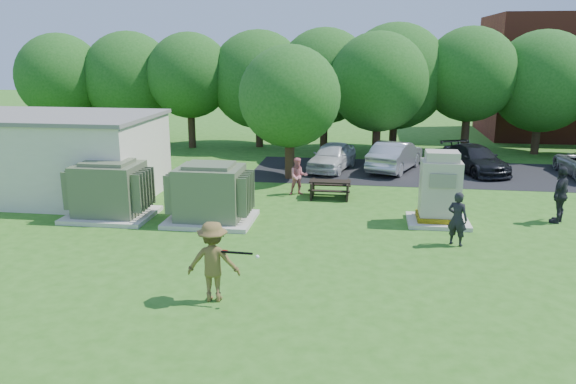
% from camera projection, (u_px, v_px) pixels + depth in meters
% --- Properties ---
extents(ground, '(120.00, 120.00, 0.00)m').
position_uv_depth(ground, '(267.00, 276.00, 15.02)').
color(ground, '#2D6619').
rests_on(ground, ground).
extents(service_building, '(10.00, 5.00, 3.20)m').
position_uv_depth(service_building, '(31.00, 157.00, 22.83)').
color(service_building, beige).
rests_on(service_building, ground).
extents(service_building_roof, '(10.20, 5.20, 0.15)m').
position_uv_depth(service_building_roof, '(27.00, 116.00, 22.41)').
color(service_building_roof, slate).
rests_on(service_building_roof, service_building).
extents(parking_strip, '(20.00, 6.00, 0.01)m').
position_uv_depth(parking_strip, '(460.00, 174.00, 26.99)').
color(parking_strip, '#232326').
rests_on(parking_strip, ground).
extents(transformer_left, '(3.00, 2.40, 2.07)m').
position_uv_depth(transformer_left, '(110.00, 191.00, 19.98)').
color(transformer_left, beige).
rests_on(transformer_left, ground).
extents(transformer_right, '(3.00, 2.40, 2.07)m').
position_uv_depth(transformer_right, '(210.00, 195.00, 19.47)').
color(transformer_right, beige).
rests_on(transformer_right, ground).
extents(generator_cabinet, '(2.09, 1.71, 2.54)m').
position_uv_depth(generator_cabinet, '(440.00, 192.00, 19.21)').
color(generator_cabinet, beige).
rests_on(generator_cabinet, ground).
extents(picnic_table, '(1.65, 1.24, 0.71)m').
position_uv_depth(picnic_table, '(330.00, 187.00, 22.68)').
color(picnic_table, black).
rests_on(picnic_table, ground).
extents(batter, '(1.33, 0.83, 1.98)m').
position_uv_depth(batter, '(213.00, 261.00, 13.39)').
color(batter, brown).
rests_on(batter, ground).
extents(person_by_generator, '(0.74, 0.65, 1.70)m').
position_uv_depth(person_by_generator, '(457.00, 219.00, 17.16)').
color(person_by_generator, black).
rests_on(person_by_generator, ground).
extents(person_at_picnic, '(0.89, 0.77, 1.56)m').
position_uv_depth(person_at_picnic, '(298.00, 176.00, 23.06)').
color(person_at_picnic, '#D67177').
rests_on(person_at_picnic, ground).
extents(person_walking_right, '(1.06, 1.24, 2.00)m').
position_uv_depth(person_walking_right, '(561.00, 195.00, 19.36)').
color(person_walking_right, '#242429').
rests_on(person_walking_right, ground).
extents(car_white, '(2.52, 4.29, 1.37)m').
position_uv_depth(car_white, '(332.00, 156.00, 27.75)').
color(car_white, silver).
rests_on(car_white, ground).
extents(car_silver_a, '(3.01, 4.71, 1.46)m').
position_uv_depth(car_silver_a, '(395.00, 156.00, 27.63)').
color(car_silver_a, '#ADACB1').
rests_on(car_silver_a, ground).
extents(car_dark, '(3.27, 4.78, 1.28)m').
position_uv_depth(car_dark, '(475.00, 159.00, 27.29)').
color(car_dark, black).
rests_on(car_dark, ground).
extents(batting_equipment, '(1.02, 0.22, 0.12)m').
position_uv_depth(batting_equipment, '(236.00, 253.00, 13.10)').
color(batting_equipment, black).
rests_on(batting_equipment, ground).
extents(tree_row, '(41.30, 13.30, 7.30)m').
position_uv_depth(tree_row, '(355.00, 79.00, 31.45)').
color(tree_row, '#47301E').
rests_on(tree_row, ground).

